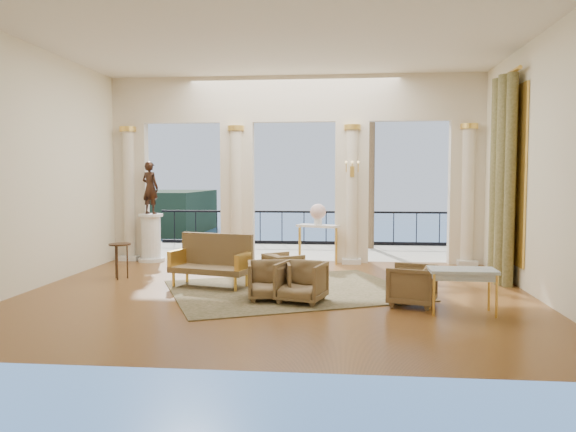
# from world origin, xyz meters

# --- Properties ---
(floor) EXTENTS (9.00, 9.00, 0.00)m
(floor) POSITION_xyz_m (0.00, 0.00, 0.00)
(floor) COLOR #462410
(floor) RESTS_ON ground
(room_walls) EXTENTS (9.00, 9.00, 9.00)m
(room_walls) POSITION_xyz_m (0.00, -1.12, 2.88)
(room_walls) COLOR white
(room_walls) RESTS_ON ground
(arcade) EXTENTS (9.00, 0.56, 4.50)m
(arcade) POSITION_xyz_m (-0.00, 3.82, 2.58)
(arcade) COLOR beige
(arcade) RESTS_ON ground
(terrace) EXTENTS (10.00, 3.60, 0.10)m
(terrace) POSITION_xyz_m (0.00, 5.80, -0.05)
(terrace) COLOR #B3AA93
(terrace) RESTS_ON ground
(balustrade) EXTENTS (9.00, 0.06, 1.03)m
(balustrade) POSITION_xyz_m (0.00, 7.40, 0.41)
(balustrade) COLOR black
(balustrade) RESTS_ON terrace
(palm_tree) EXTENTS (2.00, 2.00, 4.50)m
(palm_tree) POSITION_xyz_m (2.00, 6.60, 4.09)
(palm_tree) COLOR #4C3823
(palm_tree) RESTS_ON terrace
(headland) EXTENTS (22.00, 18.00, 6.00)m
(headland) POSITION_xyz_m (-30.00, 70.00, -3.00)
(headland) COLOR black
(headland) RESTS_ON sea
(sea) EXTENTS (160.00, 160.00, 0.00)m
(sea) POSITION_xyz_m (0.00, 60.00, -6.00)
(sea) COLOR #2A5692
(sea) RESTS_ON ground
(curtain) EXTENTS (0.33, 1.40, 4.09)m
(curtain) POSITION_xyz_m (4.28, 1.50, 2.02)
(curtain) COLOR brown
(curtain) RESTS_ON ground
(window_frame) EXTENTS (0.04, 1.60, 3.40)m
(window_frame) POSITION_xyz_m (4.47, 1.50, 2.10)
(window_frame) COLOR #EEBB4E
(window_frame) RESTS_ON room_walls
(wall_sconce) EXTENTS (0.30, 0.11, 0.33)m
(wall_sconce) POSITION_xyz_m (1.40, 3.51, 2.23)
(wall_sconce) COLOR #EEBB4E
(wall_sconce) RESTS_ON arcade
(rug) EXTENTS (5.15, 4.67, 0.02)m
(rug) POSITION_xyz_m (0.25, 0.27, 0.01)
(rug) COLOR #31351A
(rug) RESTS_ON ground
(armchair_a) EXTENTS (0.81, 0.77, 0.72)m
(armchair_a) POSITION_xyz_m (-0.05, -0.51, 0.36)
(armchair_a) COLOR #49391C
(armchair_a) RESTS_ON ground
(armchair_b) EXTENTS (0.89, 0.85, 0.75)m
(armchair_b) POSITION_xyz_m (0.51, -0.66, 0.38)
(armchair_b) COLOR #49391C
(armchair_b) RESTS_ON ground
(armchair_c) EXTENTS (0.84, 0.87, 0.73)m
(armchair_c) POSITION_xyz_m (2.30, -0.70, 0.37)
(armchair_c) COLOR #49391C
(armchair_c) RESTS_ON ground
(armchair_d) EXTENTS (0.86, 0.86, 0.65)m
(armchair_d) POSITION_xyz_m (0.04, 1.00, 0.33)
(armchair_d) COLOR #49391C
(armchair_d) RESTS_ON ground
(settee) EXTENTS (1.61, 1.01, 0.99)m
(settee) POSITION_xyz_m (-1.27, 0.56, 0.49)
(settee) COLOR #49391C
(settee) RESTS_ON ground
(game_table) EXTENTS (1.00, 0.56, 0.68)m
(game_table) POSITION_xyz_m (3.00, -1.16, 0.61)
(game_table) COLOR #A4B9C9
(game_table) RESTS_ON ground
(pedestal) EXTENTS (0.64, 0.64, 1.17)m
(pedestal) POSITION_xyz_m (-3.50, 3.50, 0.56)
(pedestal) COLOR silver
(pedestal) RESTS_ON ground
(statue) EXTENTS (0.55, 0.46, 1.28)m
(statue) POSITION_xyz_m (-3.50, 3.50, 1.81)
(statue) COLOR black
(statue) RESTS_ON pedestal
(console_table) EXTENTS (1.06, 0.72, 0.94)m
(console_table) POSITION_xyz_m (0.60, 3.55, 0.78)
(console_table) COLOR silver
(console_table) RESTS_ON ground
(urn) EXTENTS (0.38, 0.38, 0.50)m
(urn) POSITION_xyz_m (0.60, 3.55, 1.22)
(urn) COLOR silver
(urn) RESTS_ON console_table
(side_table) EXTENTS (0.45, 0.45, 0.72)m
(side_table) POSITION_xyz_m (-3.32, 1.14, 0.62)
(side_table) COLOR black
(side_table) RESTS_ON ground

